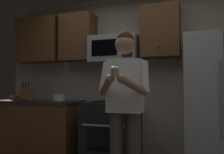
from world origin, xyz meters
TOP-DOWN VIEW (x-y plane):
  - wall_back at (0.00, 1.75)m, footprint 4.40×0.10m
  - oven_range at (-0.15, 1.36)m, footprint 0.76×0.70m
  - microwave at (-0.15, 1.48)m, footprint 0.74×0.41m
  - refrigerator at (1.35, 1.32)m, footprint 0.90×0.75m
  - cabinet_row_upper at (-0.72, 1.53)m, footprint 2.78×0.36m
  - counter_left at (-1.45, 1.38)m, footprint 1.44×0.66m
  - knife_block at (-1.66, 1.33)m, footprint 0.16×0.15m
  - bowl_large_white at (-1.10, 1.43)m, footprint 0.21×0.21m
  - bowl_small_colored at (-1.95, 1.39)m, footprint 0.15×0.15m
  - person at (0.31, 0.51)m, footprint 0.60×0.48m
  - cupcake at (0.31, 0.18)m, footprint 0.09×0.09m

SIDE VIEW (x-z plane):
  - oven_range at x=-0.15m, z-range 0.00..0.93m
  - counter_left at x=-1.45m, z-range 0.00..0.92m
  - refrigerator at x=1.35m, z-range 0.00..1.80m
  - bowl_small_colored at x=-1.95m, z-range 0.92..0.99m
  - bowl_large_white at x=-1.10m, z-range 0.92..1.02m
  - person at x=0.31m, z-range 0.11..1.88m
  - knife_block at x=-1.66m, z-range 0.87..1.19m
  - cupcake at x=0.31m, z-range 1.21..1.38m
  - wall_back at x=0.00m, z-range 0.00..2.60m
  - microwave at x=-0.15m, z-range 1.52..1.92m
  - cabinet_row_upper at x=-0.72m, z-range 1.57..2.33m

